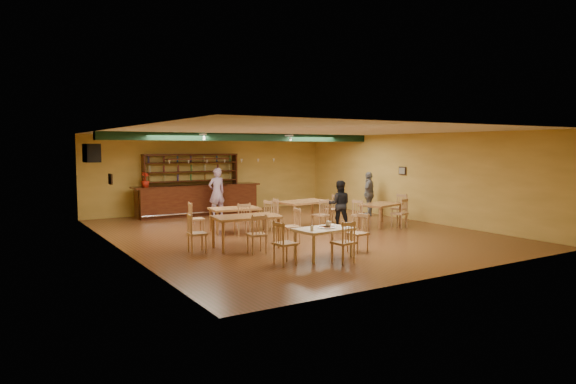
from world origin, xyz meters
TOP-DOWN VIEW (x-y plane):
  - floor at (0.00, 0.00)m, footprint 12.00×12.00m
  - ceiling_beam at (0.00, 2.80)m, footprint 10.00×0.30m
  - track_rail_left at (-1.80, 3.40)m, footprint 0.05×2.50m
  - track_rail_right at (1.40, 3.40)m, footprint 0.05×2.50m
  - ac_unit at (-4.80, 4.20)m, footprint 0.34×0.70m
  - picture_left at (-4.97, 1.00)m, footprint 0.04×0.34m
  - picture_right at (4.97, 0.50)m, footprint 0.04×0.34m
  - bar_counter at (-0.91, 5.15)m, footprint 4.82×0.85m
  - back_bar_hutch at (-0.91, 5.78)m, footprint 3.73×0.40m
  - poinsettia at (-2.87, 5.15)m, footprint 0.38×0.38m
  - dining_table_a at (-1.40, 0.97)m, footprint 1.54×1.04m
  - dining_table_b at (0.91, 0.70)m, footprint 1.78×1.22m
  - dining_table_c at (-2.23, -1.41)m, footprint 1.72×1.15m
  - dining_table_d at (3.17, -0.41)m, footprint 1.61×1.23m
  - near_table at (-1.25, -3.40)m, footprint 1.35×0.93m
  - pizza_tray at (-1.16, -3.40)m, footprint 0.49×0.49m
  - parmesan_shaker at (-1.66, -3.53)m, footprint 0.08×0.08m
  - napkin_stack at (-0.93, -3.21)m, footprint 0.23×0.20m
  - pizza_server at (-1.02, -3.35)m, footprint 0.32×0.10m
  - side_plate at (-0.75, -3.58)m, footprint 0.24×0.24m
  - patron_bar at (-0.51, 4.33)m, footprint 0.69×0.50m
  - patron_right_a at (1.71, -0.10)m, footprint 0.92×0.88m
  - patron_right_b at (4.37, 1.59)m, footprint 1.02×0.86m

SIDE VIEW (x-z plane):
  - floor at x=0.00m, z-range 0.00..0.00m
  - near_table at x=-1.25m, z-range 0.00..0.69m
  - dining_table_d at x=3.17m, z-range 0.00..0.71m
  - dining_table_a at x=-1.40m, z-range 0.00..0.72m
  - dining_table_c at x=-2.23m, z-range 0.00..0.81m
  - dining_table_b at x=0.91m, z-range 0.00..0.83m
  - bar_counter at x=-0.91m, z-range 0.00..1.13m
  - side_plate at x=-0.75m, z-range 0.69..0.70m
  - pizza_tray at x=-1.16m, z-range 0.69..0.70m
  - napkin_stack at x=-0.93m, z-range 0.69..0.72m
  - pizza_server at x=-1.02m, z-range 0.70..0.71m
  - parmesan_shaker at x=-1.66m, z-range 0.69..0.80m
  - patron_right_a at x=1.71m, z-range 0.00..1.50m
  - patron_right_b at x=4.37m, z-range 0.00..1.63m
  - patron_bar at x=-0.51m, z-range 0.00..1.79m
  - back_bar_hutch at x=-0.91m, z-range 0.00..2.28m
  - poinsettia at x=-2.87m, z-range 1.13..1.66m
  - picture_left at x=-4.97m, z-range 1.56..1.84m
  - picture_right at x=4.97m, z-range 1.56..1.84m
  - ac_unit at x=-4.80m, z-range 2.11..2.59m
  - ceiling_beam at x=0.00m, z-range 2.75..3.00m
  - track_rail_left at x=-1.80m, z-range 2.92..2.96m
  - track_rail_right at x=1.40m, z-range 2.92..2.96m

